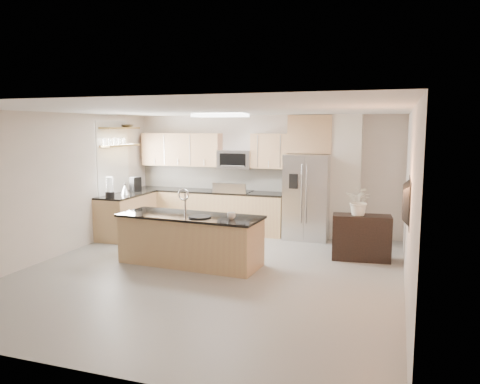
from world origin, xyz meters
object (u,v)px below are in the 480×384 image
(refrigerator, at_px, (307,197))
(flower_vase, at_px, (360,194))
(island, at_px, (190,239))
(range, at_px, (234,211))
(credenza, at_px, (361,237))
(bowl, at_px, (128,125))
(blender, at_px, (110,189))
(kettle, at_px, (125,190))
(microwave, at_px, (235,159))
(coffee_maker, at_px, (135,184))
(platter, at_px, (200,217))
(cup, at_px, (231,216))
(television, at_px, (402,201))

(refrigerator, distance_m, flower_vase, 1.81)
(refrigerator, bearing_deg, island, -121.69)
(range, xyz_separation_m, credenza, (2.88, -1.35, -0.07))
(refrigerator, relative_size, bowl, 5.32)
(blender, distance_m, kettle, 0.49)
(microwave, distance_m, coffee_maker, 2.30)
(platter, xyz_separation_m, coffee_maker, (-2.45, 2.04, 0.21))
(microwave, relative_size, cup, 5.36)
(range, distance_m, microwave, 1.16)
(credenza, bearing_deg, cup, -152.73)
(platter, xyz_separation_m, kettle, (-2.38, 1.50, 0.16))
(microwave, relative_size, refrigerator, 0.43)
(island, xyz_separation_m, coffee_maker, (-2.21, 1.90, 0.64))
(credenza, relative_size, television, 0.93)
(blender, bearing_deg, platter, -22.94)
(refrigerator, distance_m, island, 2.98)
(credenza, bearing_deg, bowl, 165.81)
(platter, distance_m, television, 3.22)
(television, bearing_deg, refrigerator, 31.04)
(cup, bearing_deg, microwave, 107.88)
(refrigerator, height_order, credenza, refrigerator)
(coffee_maker, distance_m, bowl, 1.32)
(range, height_order, kettle, kettle)
(coffee_maker, xyz_separation_m, bowl, (-0.16, 0.02, 1.31))
(platter, bearing_deg, coffee_maker, 140.15)
(island, distance_m, television, 3.57)
(island, relative_size, coffee_maker, 7.91)
(microwave, bearing_deg, kettle, -147.09)
(cup, xyz_separation_m, bowl, (-3.15, 2.03, 1.47))
(platter, xyz_separation_m, television, (3.16, -0.43, 0.49))
(range, distance_m, refrigerator, 1.71)
(flower_vase, bearing_deg, refrigerator, 130.97)
(flower_vase, bearing_deg, blender, -176.85)
(range, relative_size, microwave, 1.50)
(refrigerator, xyz_separation_m, television, (1.85, -3.07, 0.46))
(island, xyz_separation_m, kettle, (-2.14, 1.37, 0.60))
(credenza, distance_m, flower_vase, 0.79)
(coffee_maker, distance_m, television, 6.13)
(refrigerator, relative_size, platter, 4.65)
(microwave, distance_m, blender, 2.79)
(cup, distance_m, blender, 3.14)
(television, bearing_deg, kettle, 70.74)
(credenza, height_order, flower_vase, flower_vase)
(microwave, bearing_deg, range, -90.00)
(coffee_maker, bearing_deg, microwave, 20.24)
(blender, xyz_separation_m, kettle, (0.05, 0.48, -0.08))
(kettle, relative_size, coffee_maker, 0.77)
(credenza, xyz_separation_m, coffee_maker, (-4.97, 0.70, 0.67))
(cup, distance_m, bowl, 4.02)
(bowl, relative_size, television, 0.31)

